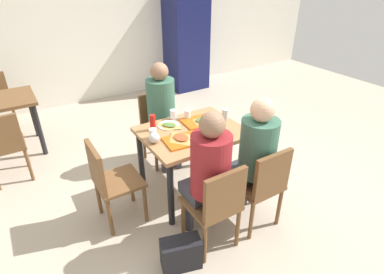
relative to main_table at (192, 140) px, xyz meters
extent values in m
cube|color=#B7A893|center=(0.00, 0.00, -0.64)|extent=(10.00, 10.00, 0.02)
cube|color=silver|center=(0.00, 3.20, 0.77)|extent=(10.00, 0.10, 2.80)
cube|color=#9E7247|center=(0.00, 0.00, 0.09)|extent=(0.98, 0.78, 0.04)
cylinder|color=black|center=(-0.43, -0.33, -0.28)|extent=(0.06, 0.06, 0.70)
cylinder|color=black|center=(0.43, -0.33, -0.28)|extent=(0.06, 0.06, 0.70)
cylinder|color=black|center=(-0.43, 0.33, -0.28)|extent=(0.06, 0.06, 0.70)
cylinder|color=black|center=(0.43, 0.33, -0.28)|extent=(0.06, 0.06, 0.70)
cube|color=brown|center=(-0.25, -0.69, -0.20)|extent=(0.40, 0.40, 0.03)
cube|color=brown|center=(-0.25, -0.87, 0.02)|extent=(0.38, 0.04, 0.40)
cylinder|color=brown|center=(-0.42, -0.52, -0.42)|extent=(0.04, 0.04, 0.41)
cylinder|color=brown|center=(-0.08, -0.52, -0.42)|extent=(0.04, 0.04, 0.41)
cylinder|color=brown|center=(-0.42, -0.86, -0.42)|extent=(0.04, 0.04, 0.41)
cylinder|color=brown|center=(-0.08, -0.86, -0.42)|extent=(0.04, 0.04, 0.41)
cube|color=brown|center=(0.25, -0.69, -0.20)|extent=(0.40, 0.40, 0.03)
cube|color=brown|center=(0.25, -0.87, 0.02)|extent=(0.38, 0.04, 0.40)
cylinder|color=brown|center=(0.08, -0.52, -0.42)|extent=(0.04, 0.04, 0.41)
cylinder|color=brown|center=(0.42, -0.52, -0.42)|extent=(0.04, 0.04, 0.41)
cylinder|color=brown|center=(0.08, -0.86, -0.42)|extent=(0.04, 0.04, 0.41)
cylinder|color=brown|center=(0.42, -0.86, -0.42)|extent=(0.04, 0.04, 0.41)
cube|color=brown|center=(0.00, 0.69, -0.20)|extent=(0.40, 0.40, 0.03)
cube|color=brown|center=(0.00, 0.87, 0.02)|extent=(0.38, 0.04, 0.40)
cylinder|color=brown|center=(0.17, 0.52, -0.42)|extent=(0.04, 0.04, 0.41)
cylinder|color=brown|center=(-0.17, 0.52, -0.42)|extent=(0.04, 0.04, 0.41)
cylinder|color=brown|center=(0.17, 0.86, -0.42)|extent=(0.04, 0.04, 0.41)
cylinder|color=brown|center=(-0.17, 0.86, -0.42)|extent=(0.04, 0.04, 0.41)
cube|color=brown|center=(-0.79, 0.00, -0.20)|extent=(0.40, 0.40, 0.03)
cube|color=brown|center=(-0.97, 0.00, 0.02)|extent=(0.04, 0.38, 0.40)
cylinder|color=brown|center=(-0.62, 0.17, -0.42)|extent=(0.04, 0.04, 0.41)
cylinder|color=brown|center=(-0.62, -0.17, -0.42)|extent=(0.04, 0.04, 0.41)
cylinder|color=brown|center=(-0.96, 0.17, -0.42)|extent=(0.04, 0.04, 0.41)
cylinder|color=brown|center=(-0.96, -0.17, -0.42)|extent=(0.04, 0.04, 0.41)
cylinder|color=#383842|center=(-0.33, -0.46, -0.40)|extent=(0.10, 0.10, 0.44)
cylinder|color=#383842|center=(-0.17, -0.46, -0.40)|extent=(0.10, 0.10, 0.44)
cube|color=#383842|center=(-0.25, -0.56, -0.13)|extent=(0.32, 0.28, 0.10)
cylinder|color=maroon|center=(-0.25, -0.67, 0.18)|extent=(0.32, 0.32, 0.52)
sphere|color=#8C664C|center=(-0.25, -0.67, 0.53)|extent=(0.20, 0.20, 0.20)
cylinder|color=#383842|center=(0.17, -0.46, -0.40)|extent=(0.10, 0.10, 0.44)
cylinder|color=#383842|center=(0.33, -0.46, -0.40)|extent=(0.10, 0.10, 0.44)
cube|color=#383842|center=(0.25, -0.56, -0.13)|extent=(0.32, 0.28, 0.10)
cylinder|color=#386651|center=(0.25, -0.67, 0.18)|extent=(0.32, 0.32, 0.52)
sphere|color=#DBAD89|center=(0.25, -0.67, 0.53)|extent=(0.20, 0.20, 0.20)
cylinder|color=#383842|center=(0.08, 0.46, -0.40)|extent=(0.10, 0.10, 0.44)
cylinder|color=#383842|center=(-0.08, 0.46, -0.40)|extent=(0.10, 0.10, 0.44)
cube|color=#383842|center=(0.00, 0.56, -0.13)|extent=(0.32, 0.28, 0.10)
cylinder|color=#386651|center=(0.00, 0.67, 0.18)|extent=(0.32, 0.32, 0.52)
sphere|color=#8C664C|center=(0.00, 0.67, 0.53)|extent=(0.20, 0.20, 0.20)
cube|color=#D85914|center=(-0.17, -0.14, 0.12)|extent=(0.39, 0.30, 0.02)
cube|color=#D85914|center=(0.17, 0.12, 0.12)|extent=(0.38, 0.28, 0.02)
cylinder|color=white|center=(-0.15, 0.22, 0.11)|extent=(0.22, 0.22, 0.01)
cylinder|color=white|center=(0.15, -0.22, 0.11)|extent=(0.22, 0.22, 0.01)
pyramid|color=#C68C47|center=(-0.19, -0.11, 0.13)|extent=(0.19, 0.25, 0.01)
ellipsoid|color=#B74723|center=(-0.19, -0.11, 0.14)|extent=(0.13, 0.17, 0.01)
pyramid|color=#C68C47|center=(0.17, 0.11, 0.13)|extent=(0.21, 0.21, 0.01)
ellipsoid|color=#4C7233|center=(0.17, 0.11, 0.14)|extent=(0.15, 0.14, 0.01)
pyramid|color=tan|center=(-0.15, 0.19, 0.12)|extent=(0.23, 0.25, 0.01)
ellipsoid|color=#4C7233|center=(-0.15, 0.19, 0.13)|extent=(0.16, 0.17, 0.01)
cylinder|color=white|center=(-0.02, 0.33, 0.16)|extent=(0.07, 0.07, 0.10)
cylinder|color=white|center=(0.02, -0.33, 0.16)|extent=(0.07, 0.07, 0.10)
cylinder|color=white|center=(-0.39, 0.06, 0.16)|extent=(0.07, 0.07, 0.10)
cylinder|color=white|center=(0.10, 0.25, 0.16)|extent=(0.07, 0.07, 0.10)
cylinder|color=#B7BCC6|center=(0.42, 0.02, 0.17)|extent=(0.07, 0.07, 0.12)
cylinder|color=red|center=(-0.32, 0.22, 0.19)|extent=(0.06, 0.06, 0.16)
sphere|color=silver|center=(-0.42, -0.02, 0.16)|extent=(0.10, 0.10, 0.10)
cube|color=black|center=(-0.60, -0.79, -0.49)|extent=(0.35, 0.24, 0.28)
cube|color=#14194C|center=(1.64, 2.85, 0.32)|extent=(0.70, 0.60, 1.90)
cylinder|color=black|center=(-1.24, 1.64, -0.28)|extent=(0.06, 0.06, 0.70)
cylinder|color=black|center=(-1.24, 2.22, -0.28)|extent=(0.06, 0.06, 0.70)
cube|color=brown|center=(-1.63, 1.28, -0.20)|extent=(0.40, 0.40, 0.03)
cube|color=brown|center=(-1.63, 1.10, 0.02)|extent=(0.38, 0.04, 0.40)
cylinder|color=brown|center=(-1.46, 1.45, -0.42)|extent=(0.04, 0.04, 0.41)
cylinder|color=brown|center=(-1.46, 1.11, -0.42)|extent=(0.04, 0.04, 0.41)
cylinder|color=brown|center=(-1.46, 2.41, -0.42)|extent=(0.04, 0.04, 0.41)
cylinder|color=brown|center=(-1.46, 2.75, -0.42)|extent=(0.04, 0.04, 0.41)
camera|label=1|loc=(-1.42, -2.29, 1.55)|focal=28.94mm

